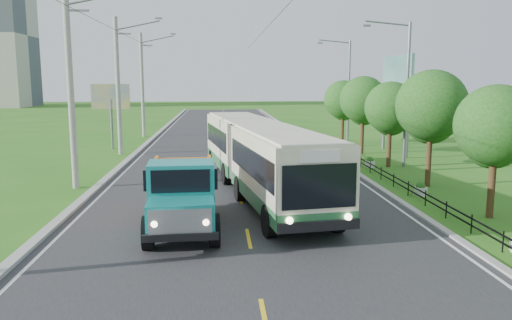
{
  "coord_description": "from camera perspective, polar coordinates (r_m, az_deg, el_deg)",
  "views": [
    {
      "loc": [
        -1.02,
        -16.61,
        5.4
      ],
      "look_at": [
        0.67,
        5.46,
        1.9
      ],
      "focal_mm": 35.0,
      "sensor_mm": 36.0,
      "label": 1
    }
  ],
  "objects": [
    {
      "name": "streetlight_far",
      "position": [
        46.12,
        10.37,
        8.22
      ],
      "size": [
        3.02,
        0.2,
        9.07
      ],
      "color": "slate",
      "rests_on": "ground"
    },
    {
      "name": "ground",
      "position": [
        17.5,
        -0.85,
        -8.99
      ],
      "size": [
        240.0,
        240.0,
        0.0
      ],
      "primitive_type": "plane",
      "color": "#266417",
      "rests_on": "ground"
    },
    {
      "name": "pole_near",
      "position": [
        26.62,
        -20.37,
        7.77
      ],
      "size": [
        3.51,
        0.32,
        10.0
      ],
      "color": "gray",
      "rests_on": "ground"
    },
    {
      "name": "railing_right",
      "position": [
        32.32,
        11.88,
        -0.29
      ],
      "size": [
        0.04,
        40.0,
        0.6
      ],
      "primitive_type": "cube",
      "color": "black",
      "rests_on": "ground"
    },
    {
      "name": "tree_third",
      "position": [
        27.07,
        19.4,
        5.49
      ],
      "size": [
        3.6,
        3.62,
        6.0
      ],
      "color": "#382314",
      "rests_on": "ground"
    },
    {
      "name": "curb_left",
      "position": [
        37.51,
        -13.82,
        0.56
      ],
      "size": [
        0.4,
        120.0,
        0.15
      ],
      "primitive_type": "cube",
      "color": "#9E9E99",
      "rests_on": "ground"
    },
    {
      "name": "pole_far",
      "position": [
        50.14,
        -12.83,
        8.41
      ],
      "size": [
        3.51,
        0.32,
        10.0
      ],
      "color": "gray",
      "rests_on": "ground"
    },
    {
      "name": "billboard_left",
      "position": [
        41.52,
        -16.27,
        6.51
      ],
      "size": [
        3.0,
        0.2,
        5.2
      ],
      "color": "slate",
      "rests_on": "ground"
    },
    {
      "name": "curb_right",
      "position": [
        37.89,
        8.11,
        0.78
      ],
      "size": [
        0.3,
        120.0,
        0.1
      ],
      "primitive_type": "cube",
      "color": "#9E9E99",
      "rests_on": "ground"
    },
    {
      "name": "tree_second",
      "position": [
        21.76,
        25.66,
        3.14
      ],
      "size": [
        3.18,
        3.26,
        5.3
      ],
      "color": "#382314",
      "rests_on": "ground"
    },
    {
      "name": "planter_near",
      "position": [
        25.1,
        18.28,
        -3.23
      ],
      "size": [
        0.64,
        0.64,
        0.67
      ],
      "color": "silver",
      "rests_on": "ground"
    },
    {
      "name": "edge_line_right",
      "position": [
        37.79,
        7.37,
        0.73
      ],
      "size": [
        0.12,
        120.0,
        0.0
      ],
      "primitive_type": "cube",
      "color": "silver",
      "rests_on": "road"
    },
    {
      "name": "road",
      "position": [
        37.02,
        -2.76,
        0.6
      ],
      "size": [
        14.0,
        120.0,
        0.02
      ],
      "primitive_type": "cube",
      "color": "#28282B",
      "rests_on": "ground"
    },
    {
      "name": "streetlight_mid",
      "position": [
        32.76,
        16.62,
        7.74
      ],
      "size": [
        3.02,
        0.2,
        9.07
      ],
      "color": "slate",
      "rests_on": "ground"
    },
    {
      "name": "edge_line_left",
      "position": [
        37.43,
        -12.99,
        0.49
      ],
      "size": [
        0.12,
        120.0,
        0.0
      ],
      "primitive_type": "cube",
      "color": "silver",
      "rests_on": "road"
    },
    {
      "name": "tree_back",
      "position": [
        44.15,
        9.95,
        6.58
      ],
      "size": [
        3.3,
        3.36,
        5.5
      ],
      "color": "#382314",
      "rests_on": "ground"
    },
    {
      "name": "dump_truck",
      "position": [
        18.45,
        -8.44,
        -3.33
      ],
      "size": [
        2.74,
        6.41,
        2.65
      ],
      "rotation": [
        0.0,
        0.0,
        0.05
      ],
      "color": "#168583",
      "rests_on": "ground"
    },
    {
      "name": "billboard_right",
      "position": [
        38.96,
        15.79,
        8.57
      ],
      "size": [
        0.24,
        6.0,
        7.3
      ],
      "color": "slate",
      "rests_on": "ground"
    },
    {
      "name": "centre_dash",
      "position": [
        17.49,
        -0.85,
        -8.92
      ],
      "size": [
        0.12,
        2.2,
        0.0
      ],
      "primitive_type": "cube",
      "color": "yellow",
      "rests_on": "road"
    },
    {
      "name": "tree_fourth",
      "position": [
        32.67,
        15.14,
        5.49
      ],
      "size": [
        3.24,
        3.31,
        5.4
      ],
      "color": "#382314",
      "rests_on": "ground"
    },
    {
      "name": "planter_mid",
      "position": [
        32.49,
        12.89,
        -0.3
      ],
      "size": [
        0.64,
        0.64,
        0.67
      ],
      "color": "silver",
      "rests_on": "ground"
    },
    {
      "name": "tree_fifth",
      "position": [
        38.36,
        12.17,
        6.47
      ],
      "size": [
        3.48,
        3.52,
        5.8
      ],
      "color": "#382314",
      "rests_on": "ground"
    },
    {
      "name": "pole_mid",
      "position": [
        38.31,
        -15.44,
        8.21
      ],
      "size": [
        3.51,
        0.32,
        10.0
      ],
      "color": "gray",
      "rests_on": "ground"
    },
    {
      "name": "bus",
      "position": [
        24.24,
        0.3,
        0.93
      ],
      "size": [
        5.26,
        17.47,
        3.33
      ],
      "rotation": [
        0.0,
        0.0,
        0.15
      ],
      "color": "#286438",
      "rests_on": "ground"
    },
    {
      "name": "planter_far",
      "position": [
        40.12,
        9.53,
        1.54
      ],
      "size": [
        0.64,
        0.64,
        0.67
      ],
      "color": "silver",
      "rests_on": "ground"
    }
  ]
}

